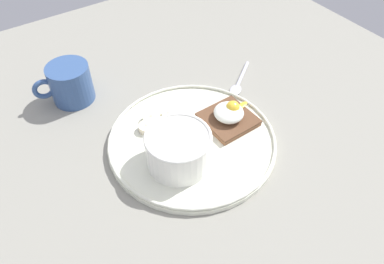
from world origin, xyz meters
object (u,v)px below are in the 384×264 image
object	(u,v)px
poached_egg	(229,111)
banana_slice_right	(168,115)
toast_slice	(228,119)
banana_slice_back	(146,128)
banana_slice_front	(161,125)
banana_slice_inner	(151,119)
spoon	(239,82)
oatmeal_bowl	(178,149)
banana_slice_left	(180,124)
coffee_mug	(70,83)

from	to	relation	value
poached_egg	banana_slice_right	bearing A→B (deg)	52.18
toast_slice	banana_slice_back	distance (cm)	15.65
banana_slice_front	banana_slice_inner	xyz separation A→B (cm)	(2.75, 0.67, -0.10)
banana_slice_back	banana_slice_inner	bearing A→B (deg)	-50.54
banana_slice_front	spoon	size ratio (longest dim) A/B	0.31
oatmeal_bowl	spoon	xyz separation A→B (cm)	(11.95, -23.12, -4.03)
spoon	toast_slice	bearing A→B (deg)	131.49
banana_slice_right	oatmeal_bowl	bearing A→B (deg)	158.19
banana_slice_left	coffee_mug	bearing A→B (deg)	33.64
oatmeal_bowl	banana_slice_right	xyz separation A→B (cm)	(10.43, -4.17, -2.64)
oatmeal_bowl	banana_slice_right	bearing A→B (deg)	-21.81
banana_slice_inner	coffee_mug	world-z (taller)	coffee_mug
toast_slice	poached_egg	size ratio (longest dim) A/B	1.10
toast_slice	banana_slice_left	size ratio (longest dim) A/B	2.33
banana_slice_back	spoon	world-z (taller)	banana_slice_back
banana_slice_front	spoon	bearing A→B (deg)	-81.70
toast_slice	spoon	bearing A→B (deg)	-48.51
poached_egg	banana_slice_left	xyz separation A→B (cm)	(4.02, 8.48, -1.86)
banana_slice_front	banana_slice_back	bearing A→B (deg)	67.11
toast_slice	banana_slice_left	xyz separation A→B (cm)	(4.07, 8.26, 0.02)
poached_egg	toast_slice	bearing A→B (deg)	102.99
banana_slice_front	banana_slice_left	world-z (taller)	same
toast_slice	banana_slice_inner	distance (cm)	14.76
banana_slice_back	coffee_mug	distance (cm)	19.24
oatmeal_bowl	banana_slice_right	world-z (taller)	oatmeal_bowl
banana_slice_front	coffee_mug	size ratio (longest dim) A/B	0.28
oatmeal_bowl	coffee_mug	size ratio (longest dim) A/B	0.96
spoon	coffee_mug	bearing A→B (deg)	63.85
banana_slice_back	banana_slice_inner	distance (cm)	2.57
spoon	poached_egg	bearing A→B (deg)	131.95
poached_egg	banana_slice_left	bearing A→B (deg)	64.61
poached_egg	banana_slice_inner	world-z (taller)	poached_egg
banana_slice_left	banana_slice_inner	xyz separation A→B (cm)	(4.32, 3.87, -0.05)
banana_slice_left	banana_slice_back	distance (cm)	6.44
banana_slice_inner	banana_slice_back	bearing A→B (deg)	129.46
banana_slice_front	banana_slice_right	xyz separation A→B (cm)	(1.60, -2.42, 0.03)
oatmeal_bowl	banana_slice_left	world-z (taller)	oatmeal_bowl
toast_slice	banana_slice_back	size ratio (longest dim) A/B	2.42
banana_slice_inner	banana_slice_left	bearing A→B (deg)	-138.13
banana_slice_right	toast_slice	bearing A→B (deg)	-128.66
banana_slice_left	banana_slice_inner	world-z (taller)	banana_slice_left
coffee_mug	spoon	xyz separation A→B (cm)	(-15.52, -31.61, -3.68)
coffee_mug	toast_slice	bearing A→B (deg)	-138.20
spoon	banana_slice_inner	bearing A→B (deg)	90.95
banana_slice_left	spoon	xyz separation A→B (cm)	(4.68, -18.17, -1.31)
toast_slice	banana_slice_front	bearing A→B (deg)	63.80
toast_slice	banana_slice_front	size ratio (longest dim) A/B	2.85
banana_slice_left	spoon	bearing A→B (deg)	-75.54
toast_slice	poached_egg	world-z (taller)	poached_egg
spoon	oatmeal_bowl	bearing A→B (deg)	117.33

